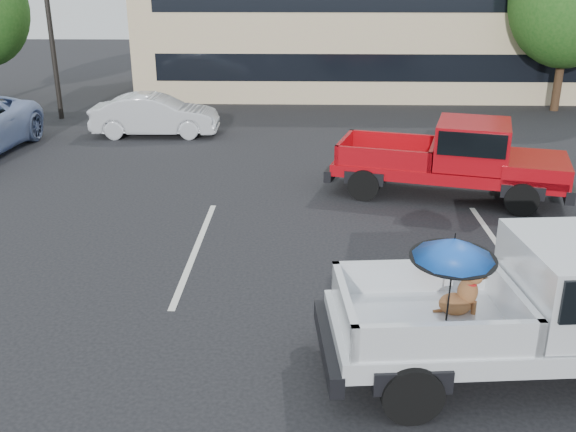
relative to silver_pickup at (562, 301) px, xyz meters
The scene contains 7 objects.
ground 3.36m from the silver_pickup, 141.83° to the left, with size 90.00×90.00×0.00m, color black.
stripe_left 6.87m from the silver_pickup, 144.21° to the left, with size 0.12×5.00×0.01m, color silver.
stripe_right 4.14m from the silver_pickup, 82.94° to the left, with size 0.12×5.00×0.01m, color silver.
motel_building 23.07m from the silver_pickup, 91.27° to the left, with size 20.40×8.40×6.30m.
silver_pickup is the anchor object (origin of this frame).
red_pickup 7.30m from the silver_pickup, 86.87° to the left, with size 5.93×3.37×1.85m.
silver_sedan 15.80m from the silver_pickup, 121.95° to the left, with size 1.44×4.14×1.36m, color silver.
Camera 1 is at (-0.88, -9.52, 5.06)m, focal length 40.00 mm.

